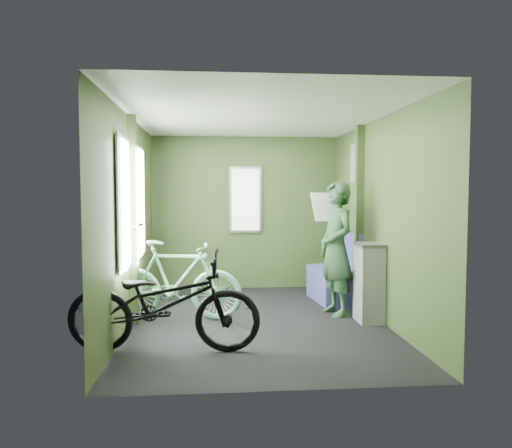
# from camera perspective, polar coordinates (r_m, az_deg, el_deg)

# --- Properties ---
(room) EXTENTS (4.00, 4.02, 2.31)m
(room) POSITION_cam_1_polar(r_m,az_deg,el_deg) (5.61, -0.33, 3.39)
(room) COLOR black
(room) RESTS_ON ground
(bicycle_black) EXTENTS (1.80, 0.84, 0.98)m
(bicycle_black) POSITION_cam_1_polar(r_m,az_deg,el_deg) (4.76, -10.44, -14.29)
(bicycle_black) COLOR black
(bicycle_black) RESTS_ON ground
(bicycle_mint) EXTENTS (1.60, 0.79, 0.95)m
(bicycle_mint) POSITION_cam_1_polar(r_m,az_deg,el_deg) (5.89, -9.11, -10.76)
(bicycle_mint) COLOR #8AD6AC
(bicycle_mint) RESTS_ON ground
(passenger) EXTENTS (0.51, 0.74, 1.59)m
(passenger) POSITION_cam_1_polar(r_m,az_deg,el_deg) (6.00, 9.15, -2.76)
(passenger) COLOR #2B4F2F
(passenger) RESTS_ON ground
(waste_box) EXTENTS (0.26, 0.37, 0.89)m
(waste_box) POSITION_cam_1_polar(r_m,az_deg,el_deg) (5.79, 12.80, -6.54)
(waste_box) COLOR gray
(waste_box) RESTS_ON ground
(bench_seat) EXTENTS (0.57, 0.93, 0.94)m
(bench_seat) POSITION_cam_1_polar(r_m,az_deg,el_deg) (6.83, 9.03, -6.39)
(bench_seat) COLOR navy
(bench_seat) RESTS_ON ground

